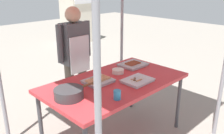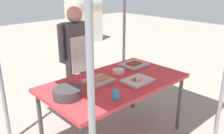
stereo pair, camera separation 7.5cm
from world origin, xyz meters
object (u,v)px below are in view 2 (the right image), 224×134
(tray_grilled_sausages, at_px, (98,81))
(tray_pork_links, at_px, (134,65))
(stall_table, at_px, (115,85))
(drink_cup_near_edge, at_px, (116,95))
(vendor_woman, at_px, (77,54))
(neighbor_stall_left, at_px, (84,14))
(condiment_bowl, at_px, (118,71))
(cooking_wok, at_px, (68,92))
(tray_meat_skewers, at_px, (137,81))

(tray_grilled_sausages, bearing_deg, tray_pork_links, 8.16)
(stall_table, xyz_separation_m, tray_grilled_sausages, (-0.17, 0.09, 0.07))
(tray_grilled_sausages, xyz_separation_m, drink_cup_near_edge, (-0.14, -0.42, 0.02))
(vendor_woman, height_order, neighbor_stall_left, neighbor_stall_left)
(stall_table, xyz_separation_m, condiment_bowl, (0.19, 0.14, 0.08))
(drink_cup_near_edge, bearing_deg, cooking_wok, 132.71)
(neighbor_stall_left, bearing_deg, tray_grilled_sausages, -124.84)
(stall_table, xyz_separation_m, tray_pork_links, (0.52, 0.19, 0.07))
(neighbor_stall_left, bearing_deg, condiment_bowl, -121.77)
(stall_table, bearing_deg, tray_pork_links, 20.26)
(tray_grilled_sausages, height_order, neighbor_stall_left, neighbor_stall_left)
(tray_pork_links, xyz_separation_m, vendor_woman, (-0.47, 0.62, 0.11))
(tray_meat_skewers, height_order, vendor_woman, vendor_woman)
(tray_meat_skewers, bearing_deg, stall_table, 127.88)
(tray_pork_links, distance_m, cooking_wok, 1.15)
(neighbor_stall_left, bearing_deg, cooking_wok, -128.09)
(condiment_bowl, xyz_separation_m, drink_cup_near_edge, (-0.49, -0.47, 0.02))
(tray_grilled_sausages, relative_size, tray_pork_links, 0.91)
(tray_grilled_sausages, height_order, condiment_bowl, same)
(tray_grilled_sausages, xyz_separation_m, neighbor_stall_left, (2.98, 4.28, 0.08))
(drink_cup_near_edge, bearing_deg, tray_grilled_sausages, 72.10)
(condiment_bowl, xyz_separation_m, neighbor_stall_left, (2.62, 4.23, 0.08))
(tray_meat_skewers, height_order, condiment_bowl, condiment_bowl)
(stall_table, bearing_deg, drink_cup_near_edge, -132.76)
(cooking_wok, height_order, neighbor_stall_left, neighbor_stall_left)
(tray_meat_skewers, distance_m, vendor_woman, 1.02)
(tray_pork_links, relative_size, neighbor_stall_left, 0.20)
(drink_cup_near_edge, bearing_deg, vendor_woman, 72.43)
(stall_table, height_order, vendor_woman, vendor_woman)
(cooking_wok, bearing_deg, condiment_bowl, 9.64)
(tray_pork_links, height_order, condiment_bowl, condiment_bowl)
(tray_grilled_sausages, distance_m, neighbor_stall_left, 5.21)
(neighbor_stall_left, bearing_deg, drink_cup_near_edge, -123.52)
(stall_table, relative_size, drink_cup_near_edge, 17.68)
(tray_grilled_sausages, xyz_separation_m, condiment_bowl, (0.36, 0.05, 0.00))
(stall_table, xyz_separation_m, cooking_wok, (-0.61, 0.01, 0.11))
(condiment_bowl, height_order, drink_cup_near_edge, drink_cup_near_edge)
(tray_grilled_sausages, distance_m, tray_pork_links, 0.70)
(tray_pork_links, distance_m, neighbor_stall_left, 4.76)
(stall_table, distance_m, neighbor_stall_left, 5.20)
(condiment_bowl, bearing_deg, tray_meat_skewers, -96.55)
(tray_grilled_sausages, bearing_deg, vendor_woman, 72.63)
(condiment_bowl, height_order, neighbor_stall_left, neighbor_stall_left)
(drink_cup_near_edge, bearing_deg, tray_pork_links, 32.24)
(tray_grilled_sausages, bearing_deg, condiment_bowl, 7.65)
(cooking_wok, xyz_separation_m, neighbor_stall_left, (3.42, 4.36, 0.05))
(tray_meat_skewers, relative_size, drink_cup_near_edge, 3.55)
(tray_pork_links, xyz_separation_m, cooking_wok, (-1.13, -0.19, 0.03))
(tray_grilled_sausages, distance_m, drink_cup_near_edge, 0.44)
(stall_table, height_order, cooking_wok, cooking_wok)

